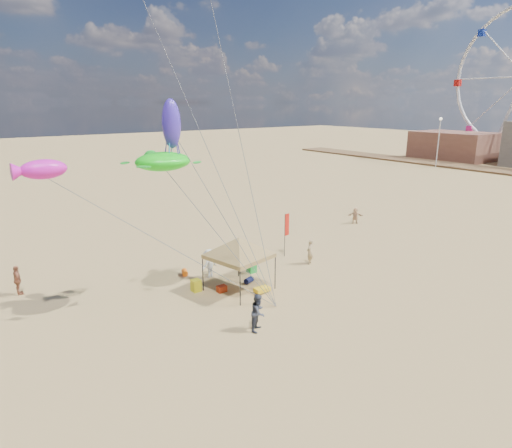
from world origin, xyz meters
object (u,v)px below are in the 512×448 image
object	(u,v)px
person_near_c	(209,263)
cooler_blue	(249,264)
cooler_red	(222,289)
person_near_b	(258,312)
canopy_tent	(239,239)
beach_cart	(262,289)
feather_flag	(286,228)
lamp_north	(439,134)
person_far_a	(18,280)
chair_green	(252,267)
person_far_c	(355,216)
person_near_a	(310,252)
chair_yellow	(196,285)

from	to	relation	value
person_near_c	cooler_blue	bearing A→B (deg)	163.42
cooler_red	person_near_b	bearing A→B (deg)	-100.69
canopy_tent	beach_cart	size ratio (longest dim) A/B	6.54
feather_flag	canopy_tent	bearing A→B (deg)	-154.12
cooler_blue	lamp_north	world-z (taller)	lamp_north
feather_flag	person_far_a	distance (m)	17.07
chair_green	person_far_a	world-z (taller)	person_far_a
chair_green	lamp_north	xyz separation A→B (m)	(53.63, 20.64, 5.17)
beach_cart	person_near_c	distance (m)	4.08
person_far_c	person_near_b	bearing A→B (deg)	-107.59
cooler_red	person_far_c	bearing A→B (deg)	17.42
cooler_blue	person_near_c	world-z (taller)	person_near_c
person_near_a	chair_yellow	bearing A→B (deg)	-33.20
cooler_blue	chair_green	xyz separation A→B (m)	(-0.45, -0.88, 0.16)
person_near_b	person_far_a	bearing A→B (deg)	93.51
chair_green	person_far_c	world-z (taller)	person_far_c
person_far_a	lamp_north	bearing A→B (deg)	-79.18
cooler_red	person_near_b	distance (m)	4.93
chair_green	chair_yellow	size ratio (longest dim) A/B	1.00
cooler_blue	chair_yellow	size ratio (longest dim) A/B	0.77
cooler_red	person_far_a	size ratio (longest dim) A/B	0.31
canopy_tent	cooler_red	distance (m)	3.09
person_near_a	person_far_c	bearing A→B (deg)	177.15
beach_cart	lamp_north	distance (m)	60.05
cooler_red	person_near_c	world-z (taller)	person_near_c
person_near_a	person_near_b	world-z (taller)	person_near_b
chair_green	beach_cart	world-z (taller)	chair_green
person_far_a	person_far_c	distance (m)	27.23
canopy_tent	feather_flag	size ratio (longest dim) A/B	1.87
person_far_a	canopy_tent	bearing A→B (deg)	-125.51
person_near_a	lamp_north	size ratio (longest dim) A/B	0.21
feather_flag	person_near_c	size ratio (longest dim) A/B	1.71
canopy_tent	beach_cart	xyz separation A→B (m)	(0.81, -1.13, -2.89)
person_near_b	lamp_north	bearing A→B (deg)	-8.77
chair_yellow	beach_cart	xyz separation A→B (m)	(2.97, -2.44, -0.15)
chair_green	person_near_c	distance (m)	2.83
person_near_a	person_far_c	xyz separation A→B (m)	(10.40, 5.15, -0.12)
cooler_blue	person_near_c	bearing A→B (deg)	179.70
cooler_red	lamp_north	xyz separation A→B (m)	(56.80, 22.10, 5.33)
person_near_a	person_far_a	bearing A→B (deg)	-49.37
person_near_a	person_far_a	size ratio (longest dim) A/B	0.98
person_far_a	lamp_north	world-z (taller)	lamp_north
chair_green	person_far_c	distance (m)	15.07
beach_cart	person_far_c	xyz separation A→B (m)	(15.85, 7.01, 0.54)
beach_cart	person_far_c	distance (m)	17.34
canopy_tent	chair_yellow	size ratio (longest dim) A/B	8.40
chair_green	person_near_b	xyz separation A→B (m)	(-4.08, -6.25, 0.58)
person_near_a	person_far_a	world-z (taller)	person_far_a
person_near_b	person_near_c	distance (m)	7.29
person_near_a	canopy_tent	bearing A→B (deg)	-22.65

